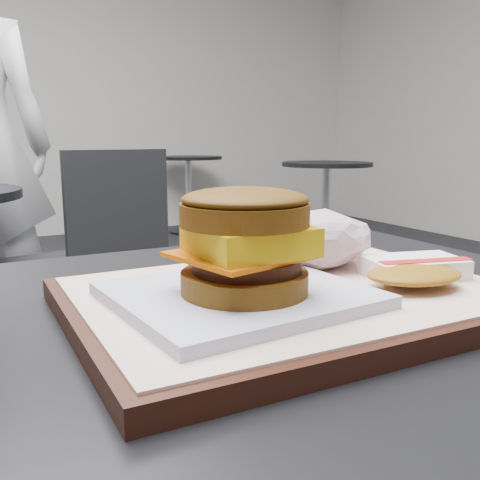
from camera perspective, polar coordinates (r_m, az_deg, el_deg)
name	(u,v)px	position (r m, az deg, el deg)	size (l,w,h in m)	color
serving_tray	(292,298)	(0.48, 5.55, -6.21)	(0.38, 0.28, 0.02)	black
breakfast_sandwich	(243,255)	(0.42, 0.37, -1.61)	(0.20, 0.19, 0.09)	white
hash_brown	(414,270)	(0.51, 18.04, -3.11)	(0.13, 0.11, 0.02)	white
crumpled_wrapper	(313,239)	(0.55, 7.80, 0.16)	(0.13, 0.10, 0.06)	silver
neighbor_chair	(87,252)	(2.04, -16.01, -1.21)	(0.63, 0.48, 0.88)	#A6A6AB
bg_table_near	(326,188)	(4.01, 9.20, 5.53)	(0.66, 0.66, 0.75)	black
bg_table_far	(188,176)	(5.30, -5.52, 6.86)	(0.66, 0.66, 0.75)	black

